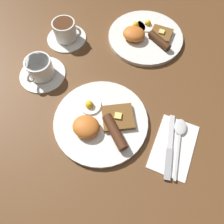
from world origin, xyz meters
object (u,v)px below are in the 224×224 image
at_px(breakfast_plate_near, 101,122).
at_px(teacup_near, 40,70).
at_px(teacup_far, 66,32).
at_px(breakfast_plate_far, 145,36).
at_px(knife, 169,149).
at_px(spoon, 180,133).

relative_size(breakfast_plate_near, teacup_near, 1.83).
relative_size(teacup_near, teacup_far, 1.06).
distance_m(breakfast_plate_far, teacup_far, 0.29).
relative_size(breakfast_plate_near, knife, 1.44).
bearing_deg(teacup_far, breakfast_plate_far, 20.20).
xyz_separation_m(teacup_far, spoon, (0.48, -0.24, -0.02)).
relative_size(breakfast_plate_near, spoon, 1.51).
xyz_separation_m(teacup_far, knife, (0.46, -0.30, -0.02)).
bearing_deg(breakfast_plate_far, teacup_near, -134.71).
distance_m(breakfast_plate_near, teacup_near, 0.27).
relative_size(breakfast_plate_far, knife, 1.41).
height_order(breakfast_plate_near, knife, breakfast_plate_near).
height_order(breakfast_plate_far, teacup_far, teacup_far).
bearing_deg(teacup_far, spoon, -26.15).
relative_size(teacup_far, knife, 0.75).
relative_size(breakfast_plate_near, breakfast_plate_far, 1.02).
bearing_deg(teacup_far, breakfast_plate_near, -48.79).
height_order(breakfast_plate_near, spoon, breakfast_plate_near).
xyz_separation_m(breakfast_plate_near, spoon, (0.23, 0.05, -0.00)).
relative_size(teacup_near, knife, 0.79).
relative_size(breakfast_plate_far, spoon, 1.48).
bearing_deg(breakfast_plate_far, breakfast_plate_near, -93.85).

